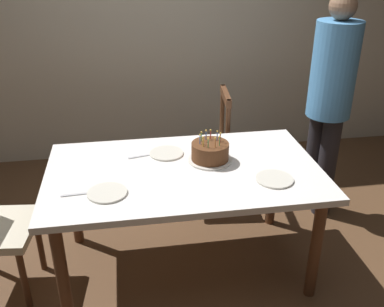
% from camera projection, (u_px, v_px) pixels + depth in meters
% --- Properties ---
extents(ground, '(6.40, 6.40, 0.00)m').
position_uv_depth(ground, '(185.00, 264.00, 2.97)').
color(ground, brown).
extents(back_wall, '(6.40, 0.10, 2.60)m').
position_uv_depth(back_wall, '(155.00, 23.00, 4.03)').
color(back_wall, beige).
rests_on(back_wall, ground).
extents(dining_table, '(1.66, 0.98, 0.74)m').
position_uv_depth(dining_table, '(184.00, 181.00, 2.68)').
color(dining_table, white).
rests_on(dining_table, ground).
extents(birthday_cake, '(0.28, 0.28, 0.19)m').
position_uv_depth(birthday_cake, '(210.00, 152.00, 2.71)').
color(birthday_cake, silver).
rests_on(birthday_cake, dining_table).
extents(plate_near_celebrant, '(0.22, 0.22, 0.01)m').
position_uv_depth(plate_near_celebrant, '(107.00, 193.00, 2.38)').
color(plate_near_celebrant, silver).
rests_on(plate_near_celebrant, dining_table).
extents(plate_far_side, '(0.22, 0.22, 0.01)m').
position_uv_depth(plate_far_side, '(166.00, 153.00, 2.82)').
color(plate_far_side, silver).
rests_on(plate_far_side, dining_table).
extents(plate_near_guest, '(0.22, 0.22, 0.01)m').
position_uv_depth(plate_near_guest, '(274.00, 179.00, 2.51)').
color(plate_near_guest, silver).
rests_on(plate_near_guest, dining_table).
extents(fork_near_celebrant, '(0.18, 0.03, 0.01)m').
position_uv_depth(fork_near_celebrant, '(78.00, 194.00, 2.37)').
color(fork_near_celebrant, silver).
rests_on(fork_near_celebrant, dining_table).
extents(fork_far_side, '(0.18, 0.05, 0.01)m').
position_uv_depth(fork_far_side, '(142.00, 156.00, 2.79)').
color(fork_far_side, silver).
rests_on(fork_far_side, dining_table).
extents(chair_spindle_back, '(0.48, 0.48, 0.95)m').
position_uv_depth(chair_spindle_back, '(203.00, 151.00, 3.52)').
color(chair_spindle_back, beige).
rests_on(chair_spindle_back, ground).
extents(person_guest, '(0.32, 0.32, 1.69)m').
position_uv_depth(person_guest, '(330.00, 96.00, 3.17)').
color(person_guest, '#262328').
rests_on(person_guest, ground).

